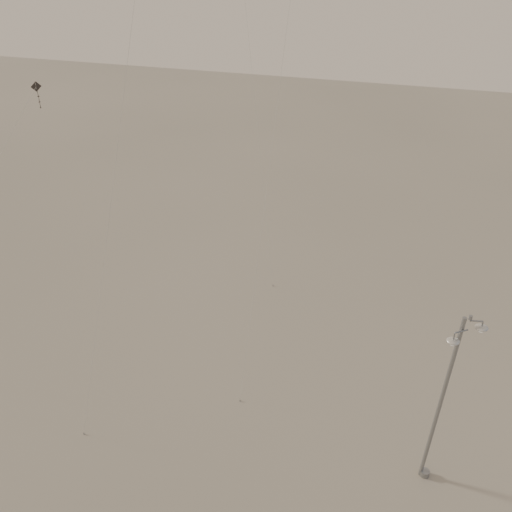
% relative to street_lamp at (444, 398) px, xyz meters
% --- Properties ---
extents(ground, '(160.00, 160.00, 0.00)m').
position_rel_street_lamp_xyz_m(ground, '(-11.06, -3.43, -5.01)').
color(ground, '#A09684').
rests_on(ground, ground).
extents(street_lamp, '(1.49, 0.98, 9.40)m').
position_rel_street_lamp_xyz_m(street_lamp, '(0.00, 0.00, 0.00)').
color(street_lamp, gray).
rests_on(street_lamp, ground).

